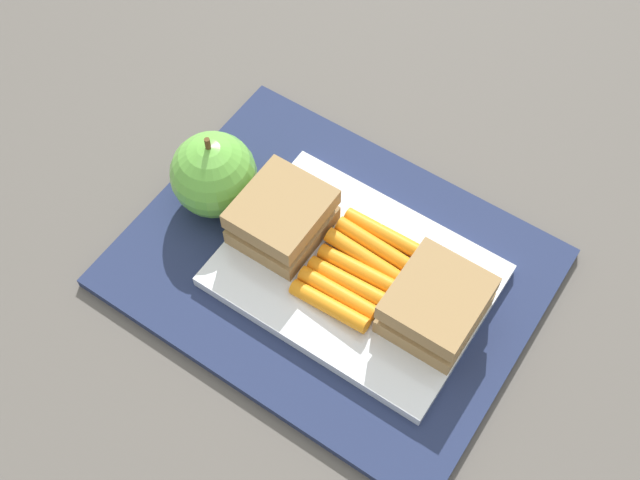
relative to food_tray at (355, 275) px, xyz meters
name	(u,v)px	position (x,y,z in m)	size (l,w,h in m)	color
ground_plane	(331,271)	(0.03, 0.00, -0.02)	(2.40, 2.40, 0.00)	#56514C
lunchbag_mat	(331,268)	(0.03, 0.00, -0.01)	(0.36, 0.28, 0.01)	navy
food_tray	(355,275)	(0.00, 0.00, 0.00)	(0.23, 0.17, 0.01)	white
sandwich_half_left	(436,305)	(-0.08, 0.00, 0.03)	(0.07, 0.08, 0.04)	#9E7A4C
sandwich_half_right	(282,217)	(0.08, 0.00, 0.03)	(0.07, 0.08, 0.04)	#9E7A4C
carrot_sticks_bundle	(356,268)	(0.00, 0.00, 0.01)	(0.08, 0.10, 0.02)	orange
apple	(216,172)	(0.15, 0.00, 0.03)	(0.08, 0.08, 0.09)	#66B742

